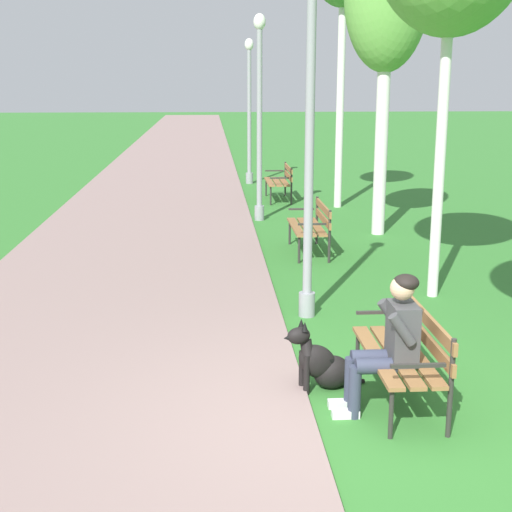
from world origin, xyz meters
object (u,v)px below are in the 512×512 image
(lamp_post_near, at_px, (310,143))
(park_bench_far, at_px, (281,179))
(person_seated_on_near_bench, at_px, (390,338))
(park_bench_mid, at_px, (312,223))
(lamp_post_far, at_px, (249,110))
(dog_black, at_px, (322,363))
(park_bench_near, at_px, (407,348))
(lamp_post_mid, at_px, (259,116))

(lamp_post_near, bearing_deg, park_bench_far, 86.53)
(person_seated_on_near_bench, bearing_deg, park_bench_mid, 88.35)
(park_bench_mid, xyz_separation_m, lamp_post_far, (-0.58, 8.48, 1.51))
(park_bench_far, height_order, dog_black, park_bench_far)
(park_bench_near, relative_size, dog_black, 1.83)
(person_seated_on_near_bench, height_order, dog_black, person_seated_on_near_bench)
(person_seated_on_near_bench, bearing_deg, lamp_post_near, 97.41)
(park_bench_mid, height_order, lamp_post_far, lamp_post_far)
(person_seated_on_near_bench, xyz_separation_m, lamp_post_far, (-0.40, 14.55, 1.34))
(park_bench_near, bearing_deg, park_bench_far, 90.11)
(park_bench_mid, xyz_separation_m, park_bench_far, (0.01, 5.53, 0.00))
(person_seated_on_near_bench, bearing_deg, park_bench_near, 42.37)
(park_bench_near, distance_m, dog_black, 0.82)
(park_bench_mid, bearing_deg, dog_black, -96.96)
(park_bench_near, height_order, person_seated_on_near_bench, person_seated_on_near_bench)
(park_bench_far, bearing_deg, lamp_post_far, 101.30)
(lamp_post_mid, bearing_deg, park_bench_mid, -77.32)
(person_seated_on_near_bench, xyz_separation_m, lamp_post_mid, (-0.50, 9.08, 1.44))
(dog_black, xyz_separation_m, lamp_post_near, (0.15, 2.21, 1.87))
(person_seated_on_near_bench, relative_size, lamp_post_mid, 0.31)
(park_bench_near, distance_m, person_seated_on_near_bench, 0.33)
(park_bench_near, height_order, lamp_post_near, lamp_post_near)
(park_bench_near, xyz_separation_m, park_bench_mid, (-0.03, 5.88, 0.00))
(park_bench_near, bearing_deg, person_seated_on_near_bench, -137.63)
(person_seated_on_near_bench, bearing_deg, dog_black, 134.81)
(park_bench_far, distance_m, lamp_post_near, 9.04)
(dog_black, bearing_deg, lamp_post_near, 86.08)
(lamp_post_mid, bearing_deg, person_seated_on_near_bench, -86.83)
(dog_black, relative_size, lamp_post_far, 0.21)
(park_bench_far, distance_m, lamp_post_far, 3.37)
(park_bench_mid, bearing_deg, person_seated_on_near_bench, -91.65)
(park_bench_mid, xyz_separation_m, lamp_post_near, (-0.53, -3.35, 1.62))
(lamp_post_far, bearing_deg, lamp_post_near, -89.76)
(dog_black, xyz_separation_m, lamp_post_mid, (0.00, 8.57, 1.86))
(park_bench_far, bearing_deg, lamp_post_near, -93.47)
(park_bench_near, height_order, park_bench_far, same)
(dog_black, bearing_deg, lamp_post_far, 89.59)
(lamp_post_near, bearing_deg, lamp_post_far, 90.24)
(park_bench_near, relative_size, lamp_post_near, 0.36)
(park_bench_far, relative_size, person_seated_on_near_bench, 1.20)
(park_bench_mid, bearing_deg, lamp_post_mid, 102.68)
(park_bench_mid, relative_size, lamp_post_near, 0.36)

